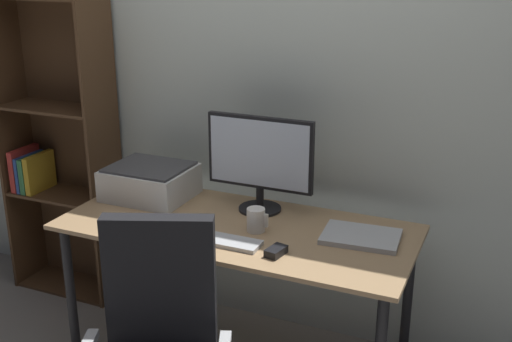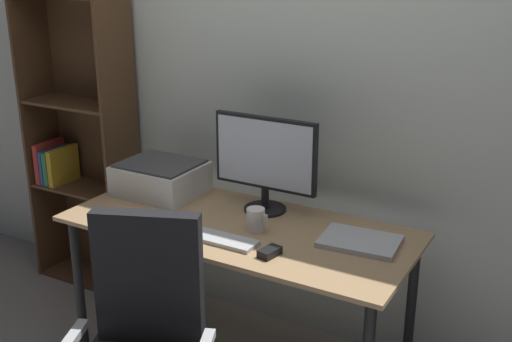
{
  "view_description": "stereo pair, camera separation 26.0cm",
  "coord_description": "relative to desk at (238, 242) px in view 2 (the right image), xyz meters",
  "views": [
    {
      "loc": [
        1.1,
        -2.3,
        1.87
      ],
      "look_at": [
        0.1,
        -0.01,
        1.01
      ],
      "focal_mm": 43.98,
      "sensor_mm": 36.0,
      "label": 1
    },
    {
      "loc": [
        1.33,
        -2.18,
        1.87
      ],
      "look_at": [
        0.1,
        -0.01,
        1.01
      ],
      "focal_mm": 43.98,
      "sensor_mm": 36.0,
      "label": 2
    }
  ],
  "objects": [
    {
      "name": "desk",
      "position": [
        0.0,
        0.0,
        0.0
      ],
      "size": [
        1.57,
        0.69,
        0.74
      ],
      "color": "tan",
      "rests_on": "ground"
    },
    {
      "name": "mouse",
      "position": [
        0.27,
        -0.2,
        0.1
      ],
      "size": [
        0.07,
        0.11,
        0.03
      ],
      "primitive_type": "cube",
      "rotation": [
        0.0,
        0.0,
        -0.2
      ],
      "color": "black",
      "rests_on": "desk"
    },
    {
      "name": "monitor",
      "position": [
        0.02,
        0.2,
        0.34
      ],
      "size": [
        0.51,
        0.2,
        0.45
      ],
      "color": "black",
      "rests_on": "desk"
    },
    {
      "name": "laptop",
      "position": [
        0.54,
        0.08,
        0.1
      ],
      "size": [
        0.34,
        0.25,
        0.02
      ],
      "primitive_type": "cube",
      "rotation": [
        0.0,
        0.0,
        0.08
      ],
      "color": "#B7BABC",
      "rests_on": "desk"
    },
    {
      "name": "keyboard",
      "position": [
        0.04,
        -0.18,
        0.09
      ],
      "size": [
        0.29,
        0.11,
        0.02
      ],
      "primitive_type": "cube",
      "rotation": [
        0.0,
        0.0,
        0.0
      ],
      "color": "#B7BABC",
      "rests_on": "desk"
    },
    {
      "name": "paper_sheet",
      "position": [
        -0.28,
        -0.19,
        0.09
      ],
      "size": [
        0.27,
        0.34,
        0.0
      ],
      "primitive_type": "cube",
      "rotation": [
        0.0,
        0.0,
        0.23
      ],
      "color": "white",
      "rests_on": "desk"
    },
    {
      "name": "back_wall",
      "position": [
        0.0,
        0.52,
        0.65
      ],
      "size": [
        6.4,
        0.1,
        2.6
      ],
      "primitive_type": "cube",
      "color": "beige",
      "rests_on": "ground"
    },
    {
      "name": "coffee_mug",
      "position": [
        0.1,
        -0.02,
        0.14
      ],
      "size": [
        0.1,
        0.08,
        0.1
      ],
      "color": "white",
      "rests_on": "desk"
    },
    {
      "name": "printer",
      "position": [
        -0.54,
        0.15,
        0.17
      ],
      "size": [
        0.4,
        0.34,
        0.16
      ],
      "color": "silver",
      "rests_on": "desk"
    },
    {
      "name": "bookshelf",
      "position": [
        -1.26,
        0.34,
        0.17
      ],
      "size": [
        0.64,
        0.28,
        1.68
      ],
      "color": "#4C331E",
      "rests_on": "ground"
    }
  ]
}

